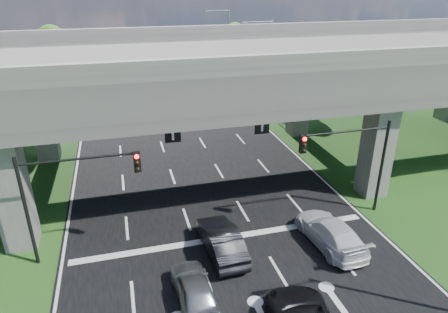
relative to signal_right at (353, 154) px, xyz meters
name	(u,v)px	position (x,y,z in m)	size (l,w,h in m)	color
ground	(245,279)	(-7.82, -3.94, -4.19)	(160.00, 160.00, 0.00)	#1E4416
road	(202,186)	(-7.82, 6.06, -4.17)	(18.00, 120.00, 0.03)	black
overpass	(193,69)	(-7.82, 8.06, 3.73)	(80.00, 15.00, 10.00)	#3B3836
signal_right	(353,154)	(0.00, 0.00, 0.00)	(5.76, 0.54, 6.00)	black
signal_left	(70,187)	(-15.65, 0.00, 0.00)	(5.76, 0.54, 6.00)	black
streetlight_far	(268,61)	(2.27, 20.06, 1.66)	(3.38, 0.25, 10.00)	gray
streetlight_beyond	(226,40)	(2.27, 36.06, 1.66)	(3.38, 0.25, 10.00)	gray
tree_left_near	(18,81)	(-21.78, 22.06, 0.63)	(4.50, 4.50, 7.80)	black
tree_left_mid	(4,72)	(-24.78, 30.06, -0.01)	(3.91, 3.90, 6.76)	black
tree_left_far	(50,50)	(-20.78, 38.06, 0.95)	(4.80, 4.80, 8.32)	black
tree_right_near	(279,65)	(5.22, 24.06, 0.31)	(4.20, 4.20, 7.28)	black
tree_right_mid	(277,55)	(8.22, 32.06, -0.01)	(3.91, 3.90, 6.76)	black
tree_right_far	(232,43)	(4.22, 40.06, 0.63)	(4.50, 4.50, 7.80)	black
car_silver	(194,288)	(-10.49, -4.70, -3.47)	(1.63, 4.06, 1.38)	#989B9F
car_dark	(221,240)	(-8.40, -1.65, -3.37)	(1.66, 4.75, 1.57)	black
car_white	(330,232)	(-2.42, -2.47, -3.40)	(2.11, 5.18, 1.50)	silver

